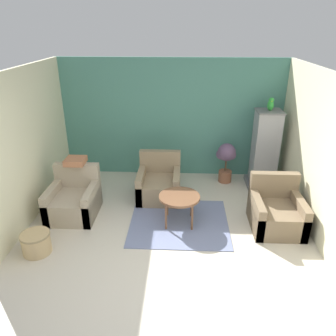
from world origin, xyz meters
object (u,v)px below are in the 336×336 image
Objects in this scene: armchair_middle at (159,184)px; potted_plant at (226,158)px; armchair_left at (74,201)px; armchair_right at (276,212)px; coffee_table at (179,199)px; parrot at (271,104)px; birdcage at (265,150)px; wicker_basket at (36,242)px.

armchair_middle is 1.02× the size of potted_plant.
armchair_right is at bearing -3.77° from armchair_left.
armchair_middle is at bearing 114.03° from coffee_table.
armchair_right is 1.00× the size of armchair_middle.
armchair_middle is at bearing 26.00° from armchair_left.
parrot reaches higher than potted_plant.
birdcage is at bearing 41.88° from coffee_table.
wicker_basket is (-3.68, -2.34, -0.58)m from birdcage.
armchair_right reaches higher than wicker_basket.
armchair_left is 3.37m from armchair_right.
armchair_right is at bearing -93.55° from birdcage.
parrot reaches higher than armchair_right.
armchair_left is at bearing 77.83° from wicker_basket.
birdcage is (2.04, 0.60, 0.49)m from armchair_middle.
coffee_table is 2.52m from parrot.
wicker_basket is at bearing -140.26° from potted_plant.
birdcage is at bearing 86.45° from armchair_right.
birdcage is 4.40m from wicker_basket.
potted_plant is 1.98× the size of wicker_basket.
potted_plant is at bearing 111.18° from armchair_right.
armchair_left is 3.41× the size of parrot.
parrot is at bearing 16.37° from armchair_middle.
birdcage reaches higher than armchair_middle.
coffee_table is at bearing -138.08° from parrot.
birdcage reaches higher than wicker_basket.
armchair_right is (1.55, -0.03, -0.19)m from coffee_table.
coffee_table is 0.98m from armchair_middle.
armchair_right is at bearing 13.07° from wicker_basket.
potted_plant is at bearing 59.93° from coffee_table.
parrot is at bearing 90.00° from birdcage.
coffee_table is 1.85m from potted_plant.
birdcage is (1.65, 1.48, 0.29)m from coffee_table.
armchair_middle is at bearing -151.48° from potted_plant.
armchair_left is at bearing -159.57° from birdcage.
potted_plant is at bearing 39.74° from wicker_basket.
parrot is at bearing 86.46° from armchair_right.
parrot is (3.45, 1.29, 1.40)m from armchair_left.
wicker_basket is at bearing -166.93° from armchair_right.
parrot is at bearing 20.46° from armchair_left.
parrot is (2.04, 0.60, 1.40)m from armchair_middle.
armchair_right is 1.02× the size of potted_plant.
coffee_table is at bearing 23.01° from wicker_basket.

